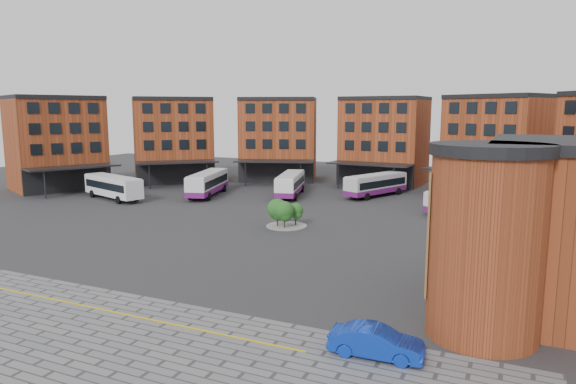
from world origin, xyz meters
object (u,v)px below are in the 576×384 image
at_px(bus_c, 290,184).
at_px(bus_b, 208,183).
at_px(bus_d, 376,184).
at_px(bus_e, 463,200).
at_px(bus_f, 496,205).
at_px(tree_island, 284,212).
at_px(blue_car, 376,342).
at_px(bus_a, 113,186).

bearing_deg(bus_c, bus_b, -172.19).
bearing_deg(bus_d, bus_c, -134.50).
xyz_separation_m(bus_e, bus_f, (3.82, -2.45, 0.16)).
xyz_separation_m(tree_island, blue_car, (16.49, -24.42, -0.89)).
xyz_separation_m(tree_island, bus_f, (20.31, 13.52, 0.07)).
bearing_deg(bus_a, bus_e, -58.81).
bearing_deg(bus_c, bus_e, -22.13).
distance_m(tree_island, bus_c, 20.45).
bearing_deg(bus_c, bus_f, -26.09).
xyz_separation_m(bus_c, blue_car, (24.23, -43.34, -0.98)).
bearing_deg(blue_car, tree_island, 30.45).
relative_size(tree_island, blue_car, 0.92).
relative_size(bus_e, blue_car, 2.02).
distance_m(bus_d, bus_f, 19.45).
bearing_deg(tree_island, bus_b, 142.97).
distance_m(bus_c, bus_f, 28.56).
xyz_separation_m(bus_b, bus_c, (11.11, 4.71, -0.09)).
relative_size(bus_a, bus_c, 1.00).
xyz_separation_m(bus_d, blue_car, (12.76, -48.10, -0.96)).
relative_size(bus_c, bus_d, 1.03).
distance_m(bus_a, blue_car, 54.82).
height_order(bus_b, bus_e, bus_b).
distance_m(bus_b, bus_d, 24.48).
distance_m(tree_island, bus_e, 22.95).
distance_m(bus_e, blue_car, 40.40).
relative_size(bus_e, bus_f, 0.96).
bearing_deg(blue_car, bus_c, 25.61).
bearing_deg(tree_island, bus_f, 33.65).
xyz_separation_m(bus_c, bus_f, (28.04, -5.41, -0.03)).
xyz_separation_m(tree_island, bus_c, (-7.73, 18.93, 0.10)).
height_order(bus_d, blue_car, bus_d).
bearing_deg(bus_c, blue_car, -75.97).
distance_m(bus_a, bus_d, 37.29).
bearing_deg(bus_f, bus_e, -166.41).
bearing_deg(bus_b, bus_a, -157.07).
height_order(tree_island, bus_c, bus_c).
distance_m(bus_b, bus_e, 35.38).
bearing_deg(bus_e, bus_d, -173.03).
bearing_deg(blue_car, bus_d, 11.27).
relative_size(bus_a, bus_d, 1.02).
xyz_separation_m(bus_b, blue_car, (35.33, -38.63, -1.08)).
height_order(bus_c, blue_car, bus_c).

